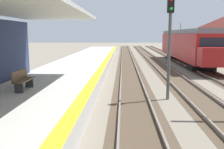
# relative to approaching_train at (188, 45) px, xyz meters

# --- Properties ---
(station_platform) EXTENTS (5.00, 80.00, 0.91)m
(station_platform) POSITION_rel_approaching_train_xyz_m (-11.20, -17.75, -1.73)
(station_platform) COLOR #B7B5AD
(station_platform) RESTS_ON ground
(track_pair_nearest_platform) EXTENTS (2.34, 120.00, 0.16)m
(track_pair_nearest_platform) POSITION_rel_approaching_train_xyz_m (-6.80, -13.75, -2.13)
(track_pair_nearest_platform) COLOR #4C3D2D
(track_pair_nearest_platform) RESTS_ON ground
(track_pair_middle) EXTENTS (2.34, 120.00, 0.16)m
(track_pair_middle) POSITION_rel_approaching_train_xyz_m (-3.40, -13.75, -2.13)
(track_pair_middle) COLOR #4C3D2D
(track_pair_middle) RESTS_ON ground
(approaching_train) EXTENTS (2.93, 19.60, 4.76)m
(approaching_train) POSITION_rel_approaching_train_xyz_m (0.00, 0.00, 0.00)
(approaching_train) COLOR maroon
(approaching_train) RESTS_ON ground
(rail_signal_post) EXTENTS (0.32, 0.34, 5.20)m
(rail_signal_post) POSITION_rel_approaching_train_xyz_m (-5.05, -16.72, 1.02)
(rail_signal_post) COLOR #4C4C4C
(rail_signal_post) RESTS_ON ground
(platform_bench) EXTENTS (0.45, 1.60, 0.88)m
(platform_bench) POSITION_rel_approaching_train_xyz_m (-11.83, -18.85, -0.80)
(platform_bench) COLOR brown
(platform_bench) RESTS_ON station_platform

